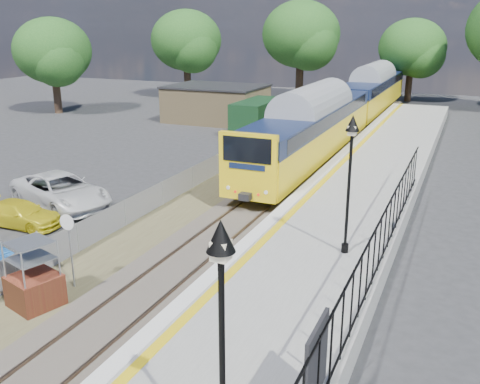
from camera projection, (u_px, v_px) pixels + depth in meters
The scene contains 15 objects.
ground at pixel (106, 332), 14.87m from camera, with size 120.00×120.00×0.00m, color #2D2D30.
track_bed at pixel (232, 217), 23.50m from camera, with size 5.90×80.00×0.29m.
platform at pixel (327, 239), 20.16m from camera, with size 5.00×70.00×0.90m, color gray.
platform_edge at pixel (276, 220), 20.80m from camera, with size 0.90×70.00×0.01m.
victorian_lamp_south at pixel (221, 295), 8.00m from camera, with size 0.44×0.44×4.60m.
victorian_lamp_north at pixel (351, 153), 16.84m from camera, with size 0.44×0.44×4.60m.
palisade_fence at pixel (362, 281), 13.80m from camera, with size 0.12×26.00×2.00m.
wire_fence at pixel (183, 183), 26.79m from camera, with size 0.06×52.00×1.20m.
outbuilding at pixel (224, 106), 45.88m from camera, with size 10.80×10.10×3.12m.
tree_line at pixel (394, 43), 49.16m from camera, with size 56.80×43.80×11.88m.
train at pixel (349, 104), 41.06m from camera, with size 2.82×40.83×3.51m.
brick_plinth at pixel (33, 276), 15.90m from camera, with size 1.65×1.65×2.14m.
speed_sign at pixel (69, 240), 16.78m from camera, with size 0.52×0.11×2.56m.
car_yellow at pixel (20, 214), 22.53m from camera, with size 1.50×3.70×1.07m, color yellow.
car_white at pixel (61, 191), 24.84m from camera, with size 2.58×5.59×1.55m, color silver.
Camera 1 is at (8.60, -10.48, 8.16)m, focal length 40.00 mm.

